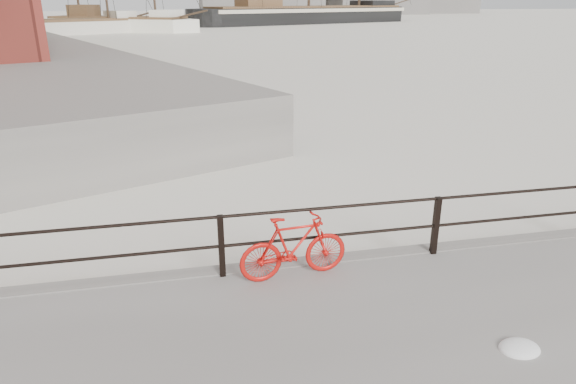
{
  "coord_description": "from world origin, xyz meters",
  "views": [
    {
      "loc": [
        -3.98,
        -7.12,
        4.34
      ],
      "look_at": [
        -2.12,
        1.5,
        1.0
      ],
      "focal_mm": 32.0,
      "sensor_mm": 36.0,
      "label": 1
    }
  ],
  "objects_px": {
    "schooner_mid": "(119,31)",
    "schooner_left": "(67,34)",
    "bicycle": "(294,247)",
    "barque_black": "(309,23)"
  },
  "relations": [
    {
      "from": "bicycle",
      "to": "barque_black",
      "type": "height_order",
      "value": "barque_black"
    },
    {
      "from": "schooner_mid",
      "to": "schooner_left",
      "type": "bearing_deg",
      "value": -109.71
    },
    {
      "from": "barque_black",
      "to": "schooner_mid",
      "type": "height_order",
      "value": "barque_black"
    },
    {
      "from": "schooner_mid",
      "to": "barque_black",
      "type": "bearing_deg",
      "value": 57.24
    },
    {
      "from": "bicycle",
      "to": "schooner_left",
      "type": "distance_m",
      "value": 68.48
    },
    {
      "from": "barque_black",
      "to": "bicycle",
      "type": "bearing_deg",
      "value": -126.44
    },
    {
      "from": "bicycle",
      "to": "schooner_mid",
      "type": "relative_size",
      "value": 0.06
    },
    {
      "from": "bicycle",
      "to": "schooner_left",
      "type": "xyz_separation_m",
      "value": [
        -14.89,
        66.84,
        -0.85
      ]
    },
    {
      "from": "schooner_mid",
      "to": "schooner_left",
      "type": "xyz_separation_m",
      "value": [
        -5.98,
        -5.34,
        0.0
      ]
    },
    {
      "from": "bicycle",
      "to": "schooner_mid",
      "type": "height_order",
      "value": "schooner_mid"
    }
  ]
}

